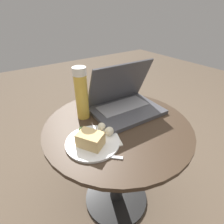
{
  "coord_description": "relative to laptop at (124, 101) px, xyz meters",
  "views": [
    {
      "loc": [
        -0.39,
        -0.5,
        0.99
      ],
      "look_at": [
        -0.03,
        0.0,
        0.61
      ],
      "focal_mm": 28.0,
      "sensor_mm": 36.0,
      "label": 1
    }
  ],
  "objects": [
    {
      "name": "ground_plane",
      "position": [
        -0.1,
        -0.08,
        -0.59
      ],
      "size": [
        6.0,
        6.0,
        0.0
      ],
      "primitive_type": "plane",
      "color": "brown"
    },
    {
      "name": "napkin",
      "position": [
        -0.23,
        -0.12,
        -0.05
      ],
      "size": [
        0.19,
        0.16,
        0.0
      ],
      "color": "silver",
      "rests_on": "table"
    },
    {
      "name": "beer_glass",
      "position": [
        -0.19,
        0.06,
        0.07
      ],
      "size": [
        0.06,
        0.06,
        0.24
      ],
      "color": "gold",
      "rests_on": "table"
    },
    {
      "name": "table",
      "position": [
        -0.1,
        -0.08,
        -0.2
      ],
      "size": [
        0.65,
        0.65,
        0.54
      ],
      "color": "black",
      "rests_on": "ground_plane"
    },
    {
      "name": "snack_plate",
      "position": [
        -0.25,
        -0.13,
        -0.03
      ],
      "size": [
        0.21,
        0.21,
        0.06
      ],
      "color": "white",
      "rests_on": "table"
    },
    {
      "name": "fork",
      "position": [
        -0.28,
        -0.19,
        -0.05
      ],
      "size": [
        0.13,
        0.13,
        0.0
      ],
      "color": "silver",
      "rests_on": "table"
    },
    {
      "name": "laptop",
      "position": [
        0.0,
        0.0,
        0.0
      ],
      "size": [
        0.33,
        0.26,
        0.24
      ],
      "color": "#47474C",
      "rests_on": "table"
    }
  ]
}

